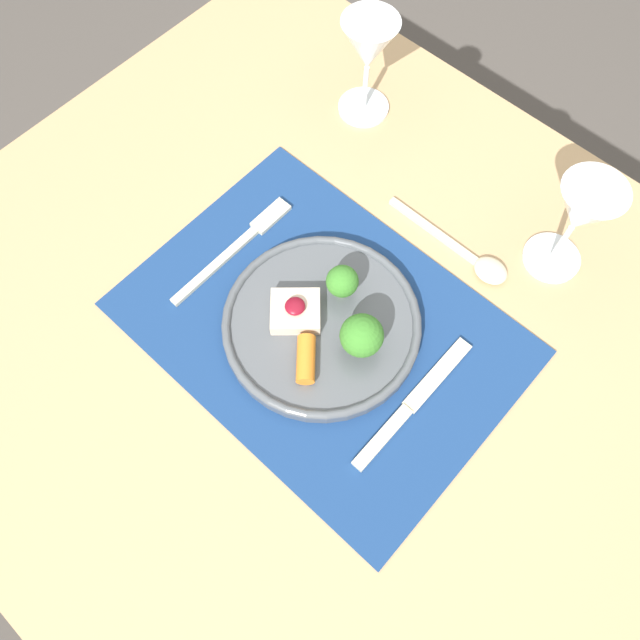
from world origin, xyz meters
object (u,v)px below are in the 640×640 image
object	(u,v)px
dinner_plate	(323,322)
wine_glass_far	(368,50)
knife	(406,411)
spoon	(473,259)
wine_glass_near	(581,214)
fork	(240,243)

from	to	relation	value
dinner_plate	wine_glass_far	world-z (taller)	wine_glass_far
knife	spoon	bearing A→B (deg)	108.37
dinner_plate	spoon	distance (m)	0.23
wine_glass_far	knife	bearing A→B (deg)	-43.30
knife	wine_glass_near	distance (m)	0.32
wine_glass_far	wine_glass_near	bearing A→B (deg)	-4.83
knife	wine_glass_far	world-z (taller)	wine_glass_far
knife	wine_glass_near	size ratio (longest dim) A/B	1.37
fork	wine_glass_near	world-z (taller)	wine_glass_near
dinner_plate	wine_glass_far	xyz separation A→B (m)	(-0.21, 0.32, 0.09)
spoon	wine_glass_far	xyz separation A→B (m)	(-0.29, 0.11, 0.11)
dinner_plate	wine_glass_near	distance (m)	0.35
dinner_plate	spoon	bearing A→B (deg)	68.44
fork	knife	size ratio (longest dim) A/B	1.00
dinner_plate	knife	world-z (taller)	dinner_plate
wine_glass_near	dinner_plate	bearing A→B (deg)	-119.33
dinner_plate	fork	xyz separation A→B (m)	(-0.17, 0.02, -0.01)
spoon	dinner_plate	bearing A→B (deg)	-110.31
fork	wine_glass_far	size ratio (longest dim) A/B	1.35
spoon	wine_glass_near	size ratio (longest dim) A/B	1.26
dinner_plate	wine_glass_near	bearing A→B (deg)	60.67
spoon	wine_glass_far	bearing A→B (deg)	161.13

